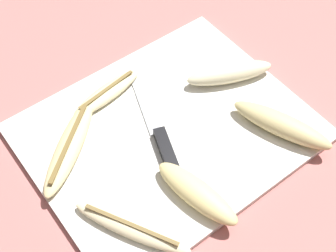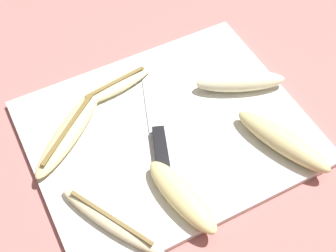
# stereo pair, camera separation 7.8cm
# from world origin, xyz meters

# --- Properties ---
(ground_plane) EXTENTS (4.00, 4.00, 0.00)m
(ground_plane) POSITION_xyz_m (0.00, 0.00, 0.00)
(ground_plane) COLOR #B76B66
(cutting_board) EXTENTS (0.46, 0.37, 0.01)m
(cutting_board) POSITION_xyz_m (0.00, 0.00, 0.01)
(cutting_board) COLOR white
(cutting_board) RESTS_ON ground_plane
(knife) EXTENTS (0.10, 0.23, 0.02)m
(knife) POSITION_xyz_m (-0.03, -0.03, 0.02)
(knife) COLOR black
(knife) RESTS_ON cutting_board
(banana_cream_curved) EXTENTS (0.12, 0.18, 0.02)m
(banana_cream_curved) POSITION_xyz_m (-0.15, -0.11, 0.02)
(banana_cream_curved) COLOR beige
(banana_cream_curved) RESTS_ON cutting_board
(banana_bright_far) EXTENTS (0.16, 0.10, 0.03)m
(banana_bright_far) POSITION_xyz_m (0.16, 0.02, 0.03)
(banana_bright_far) COLOR beige
(banana_bright_far) RESTS_ON cutting_board
(banana_soft_right) EXTENTS (0.15, 0.06, 0.02)m
(banana_soft_right) POSITION_xyz_m (-0.04, 0.12, 0.02)
(banana_soft_right) COLOR beige
(banana_soft_right) RESTS_ON cutting_board
(banana_spotted_left) EXTENTS (0.10, 0.18, 0.03)m
(banana_spotted_left) POSITION_xyz_m (0.15, -0.12, 0.03)
(banana_spotted_left) COLOR #DBC684
(banana_spotted_left) RESTS_ON cutting_board
(banana_mellow_near) EXTENTS (0.18, 0.16, 0.02)m
(banana_mellow_near) POSITION_xyz_m (-0.15, 0.07, 0.02)
(banana_mellow_near) COLOR beige
(banana_mellow_near) RESTS_ON cutting_board
(banana_golden_short) EXTENTS (0.07, 0.16, 0.03)m
(banana_golden_short) POSITION_xyz_m (-0.04, -0.13, 0.03)
(banana_golden_short) COLOR #EDD689
(banana_golden_short) RESTS_ON cutting_board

